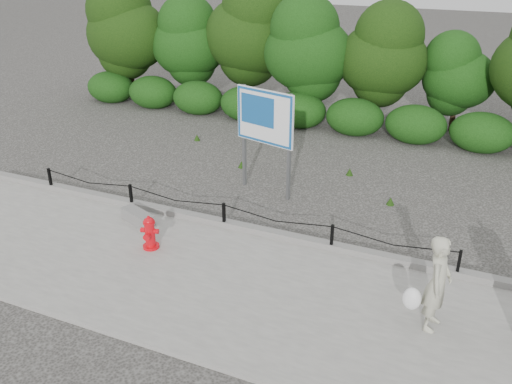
{
  "coord_description": "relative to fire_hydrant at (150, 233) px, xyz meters",
  "views": [
    {
      "loc": [
        4.95,
        -9.55,
        6.02
      ],
      "look_at": [
        0.7,
        0.2,
        1.0
      ],
      "focal_mm": 38.0,
      "sensor_mm": 36.0,
      "label": 1
    }
  ],
  "objects": [
    {
      "name": "sidewalk",
      "position": [
        1.01,
        -0.58,
        -0.39
      ],
      "size": [
        14.0,
        4.0,
        0.08
      ],
      "primitive_type": "cube",
      "color": "gray",
      "rests_on": "ground"
    },
    {
      "name": "chain_barrier",
      "position": [
        1.01,
        1.42,
        0.02
      ],
      "size": [
        10.06,
        0.06,
        0.6
      ],
      "color": "black",
      "rests_on": "sidewalk"
    },
    {
      "name": "fire_hydrant",
      "position": [
        0.0,
        0.0,
        0.0
      ],
      "size": [
        0.41,
        0.43,
        0.74
      ],
      "rotation": [
        0.0,
        0.0,
        0.21
      ],
      "color": "red",
      "rests_on": "sidewalk"
    },
    {
      "name": "pedestrian",
      "position": [
        5.73,
        -0.27,
        0.48
      ],
      "size": [
        0.74,
        0.66,
        1.7
      ],
      "rotation": [
        0.0,
        0.0,
        1.46
      ],
      "color": "#B8B69E",
      "rests_on": "sidewalk"
    },
    {
      "name": "treeline",
      "position": [
        0.83,
        10.35,
        2.19
      ],
      "size": [
        20.62,
        3.83,
        4.88
      ],
      "color": "black",
      "rests_on": "ground"
    },
    {
      "name": "advertising_sign",
      "position": [
        1.06,
        3.65,
        1.48
      ],
      "size": [
        1.65,
        0.54,
        2.71
      ],
      "rotation": [
        0.0,
        0.0,
        -0.26
      ],
      "color": "slate",
      "rests_on": "ground"
    },
    {
      "name": "curb",
      "position": [
        1.01,
        1.47,
        -0.28
      ],
      "size": [
        14.0,
        0.22,
        0.14
      ],
      "primitive_type": "cube",
      "color": "slate",
      "rests_on": "sidewalk"
    },
    {
      "name": "concrete_block",
      "position": [
        -0.87,
        0.8,
        -0.21
      ],
      "size": [
        0.97,
        0.62,
        0.29
      ],
      "primitive_type": "cube",
      "rotation": [
        0.0,
        0.0,
        -0.37
      ],
      "color": "slate",
      "rests_on": "sidewalk"
    },
    {
      "name": "ground",
      "position": [
        1.01,
        1.42,
        -0.43
      ],
      "size": [
        90.0,
        90.0,
        0.0
      ],
      "primitive_type": "plane",
      "color": "#2D2B28",
      "rests_on": "ground"
    }
  ]
}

